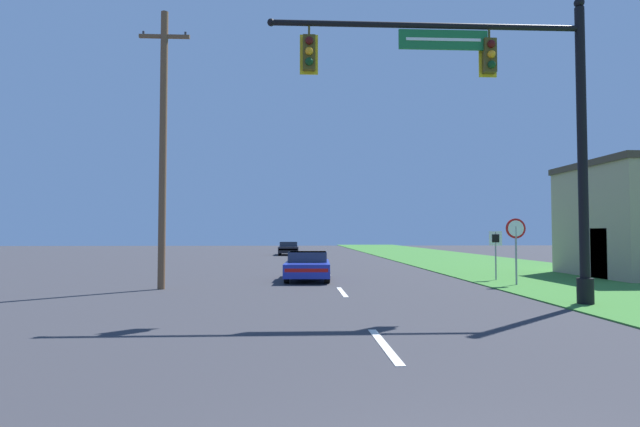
{
  "coord_description": "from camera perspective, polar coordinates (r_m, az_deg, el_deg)",
  "views": [
    {
      "loc": [
        -1.54,
        -2.76,
        1.96
      ],
      "look_at": [
        0.0,
        29.65,
        3.28
      ],
      "focal_mm": 28.0,
      "sensor_mm": 36.0,
      "label": 1
    }
  ],
  "objects": [
    {
      "name": "car_ahead",
      "position": [
        21.34,
        -1.42,
        -5.98
      ],
      "size": [
        2.01,
        4.35,
        1.19
      ],
      "color": "black",
      "rests_on": "ground"
    },
    {
      "name": "grass_verge_right",
      "position": [
        34.96,
        17.51,
        -5.41
      ],
      "size": [
        10.0,
        110.0,
        0.04
      ],
      "color": "#38752D",
      "rests_on": "ground"
    },
    {
      "name": "signal_mast",
      "position": [
        14.99,
        20.78,
        10.43
      ],
      "size": [
        8.97,
        0.47,
        8.56
      ],
      "color": "black",
      "rests_on": "grass_verge_right"
    },
    {
      "name": "stop_sign",
      "position": [
        20.32,
        21.47,
        -2.44
      ],
      "size": [
        0.76,
        0.07,
        2.5
      ],
      "color": "gray",
      "rests_on": "grass_verge_right"
    },
    {
      "name": "route_sign_post",
      "position": [
        22.16,
        19.43,
        -3.32
      ],
      "size": [
        0.55,
        0.06,
        2.03
      ],
      "color": "gray",
      "rests_on": "grass_verge_right"
    },
    {
      "name": "utility_pole_near",
      "position": [
        18.87,
        -17.5,
        7.52
      ],
      "size": [
        1.8,
        0.26,
        9.99
      ],
      "color": "brown",
      "rests_on": "ground"
    },
    {
      "name": "road_center_line",
      "position": [
        24.89,
        0.84,
        -6.84
      ],
      "size": [
        0.16,
        34.8,
        0.01
      ],
      "color": "silver",
      "rests_on": "ground"
    },
    {
      "name": "far_car",
      "position": [
        46.6,
        -3.61,
        -4.0
      ],
      "size": [
        1.82,
        4.4,
        1.19
      ],
      "color": "black",
      "rests_on": "ground"
    }
  ]
}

